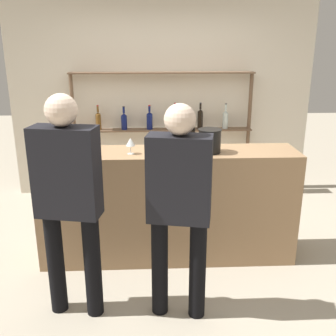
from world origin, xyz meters
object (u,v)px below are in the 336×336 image
object	(u,v)px
wine_glass	(130,142)
ice_bucket	(210,141)
customer_left	(68,193)
counter_bottle_0	(62,141)
counter_bottle_1	(191,137)
customer_center	(179,199)
counter_bottle_2	(175,142)

from	to	relation	value
wine_glass	ice_bucket	size ratio (longest dim) A/B	0.68
customer_left	wine_glass	bearing A→B (deg)	-18.57
counter_bottle_0	counter_bottle_1	distance (m)	1.17
counter_bottle_0	customer_center	size ratio (longest dim) A/B	0.20
counter_bottle_0	customer_left	size ratio (longest dim) A/B	0.19
counter_bottle_0	ice_bucket	bearing A→B (deg)	0.81
counter_bottle_1	wine_glass	xyz separation A→B (m)	(-0.55, -0.08, -0.03)
wine_glass	customer_center	size ratio (longest dim) A/B	0.09
wine_glass	ice_bucket	world-z (taller)	ice_bucket
counter_bottle_1	counter_bottle_0	bearing A→B (deg)	-175.94
customer_center	customer_left	world-z (taller)	customer_left
wine_glass	customer_left	size ratio (longest dim) A/B	0.09
wine_glass	customer_left	xyz separation A→B (m)	(-0.43, -0.75, -0.18)
customer_center	customer_left	xyz separation A→B (m)	(-0.81, 0.06, 0.04)
counter_bottle_0	counter_bottle_1	size ratio (longest dim) A/B	0.93
counter_bottle_1	customer_left	size ratio (longest dim) A/B	0.21
ice_bucket	customer_left	xyz separation A→B (m)	(-1.15, -0.77, -0.18)
counter_bottle_1	customer_center	size ratio (longest dim) A/B	0.21
counter_bottle_0	customer_center	distance (m)	1.31
customer_center	ice_bucket	bearing A→B (deg)	-11.01
counter_bottle_2	ice_bucket	distance (m)	0.33
counter_bottle_1	customer_center	bearing A→B (deg)	-100.91
counter_bottle_1	counter_bottle_2	distance (m)	0.22
counter_bottle_0	customer_left	bearing A→B (deg)	-76.05
counter_bottle_1	wine_glass	bearing A→B (deg)	-171.93
wine_glass	ice_bucket	bearing A→B (deg)	1.17
wine_glass	customer_left	bearing A→B (deg)	-119.55
counter_bottle_1	counter_bottle_2	bearing A→B (deg)	-136.36
ice_bucket	customer_center	distance (m)	0.92
counter_bottle_0	customer_center	world-z (taller)	customer_center
counter_bottle_1	ice_bucket	bearing A→B (deg)	-21.13
counter_bottle_2	customer_center	world-z (taller)	customer_center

